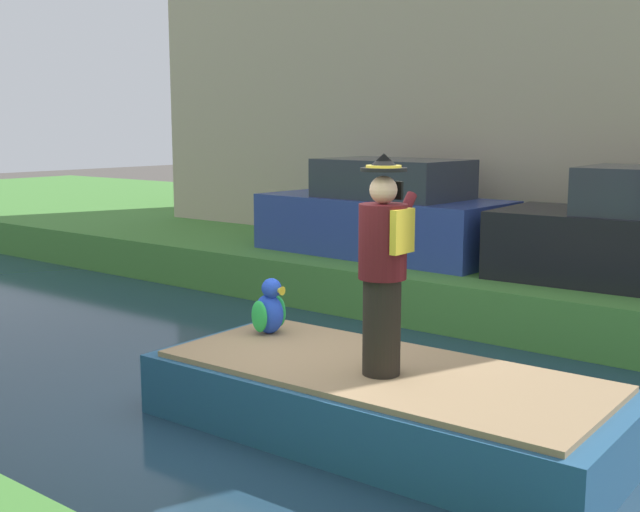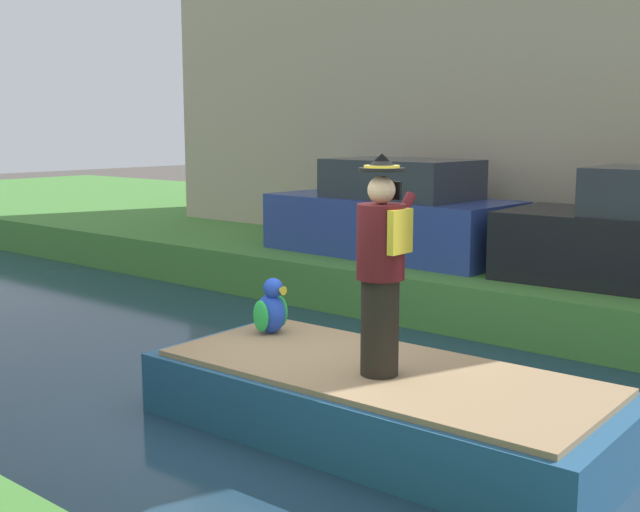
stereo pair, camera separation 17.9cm
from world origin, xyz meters
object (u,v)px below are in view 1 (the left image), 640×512
object	(u,v)px
parrot_plush	(269,310)
person_pirate	(383,266)
parked_car_blue	(384,215)
boat	(381,401)

from	to	relation	value
parrot_plush	person_pirate	bearing A→B (deg)	-103.68
parrot_plush	parked_car_blue	bearing A→B (deg)	20.56
parrot_plush	parked_car_blue	size ratio (longest dim) A/B	0.14
boat	person_pirate	distance (m)	1.25
boat	parrot_plush	distance (m)	1.65
boat	person_pirate	xyz separation A→B (m)	(-0.15, -0.11, 1.23)
parked_car_blue	parrot_plush	bearing A→B (deg)	-159.44
person_pirate	parked_car_blue	bearing A→B (deg)	24.93
boat	person_pirate	world-z (taller)	person_pirate
parked_car_blue	person_pirate	bearing A→B (deg)	-146.03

